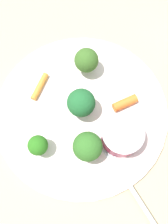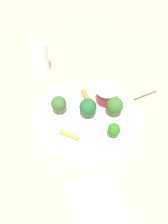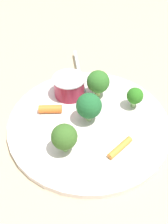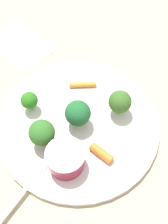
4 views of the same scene
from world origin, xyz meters
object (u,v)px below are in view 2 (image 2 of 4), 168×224
Objects in this scene: sauce_cup at (107,95)px; carrot_stick_1 at (87,95)px; broccoli_floret_2 at (114,130)px; broccoli_floret_0 at (115,107)px; broccoli_floret_1 at (89,108)px; napkin at (99,208)px; plate at (88,117)px; fork at (135,97)px; drinking_glass at (39,57)px; carrot_stick_0 at (69,135)px; broccoli_floret_3 at (59,104)px.

sauce_cup is 1.50× the size of carrot_stick_1.
broccoli_floret_0 is at bearing 168.81° from broccoli_floret_2.
sauce_cup is at bearing 136.43° from broccoli_floret_1.
broccoli_floret_0 is 0.41× the size of napkin.
broccoli_floret_2 reaches higher than sauce_cup.
fork reaches higher than plate.
carrot_stick_1 is (-0.08, 0.00, 0.01)m from plate.
carrot_stick_1 is 0.14m from fork.
drinking_glass reaches higher than broccoli_floret_0.
drinking_glass reaches higher than fork.
carrot_stick_1 is 0.22m from drinking_glass.
carrot_stick_0 is at bearing -38.10° from plate.
plate is at bearing -46.46° from sauce_cup.
carrot_stick_0 is at bearing 15.60° from broccoli_floret_3.
broccoli_floret_0 is (0.06, 0.01, 0.01)m from sauce_cup.
sauce_cup is 0.09m from fork.
napkin is (0.25, -0.07, -0.04)m from broccoli_floret_0.
fork is at bearing 58.54° from drinking_glass.
sauce_cup is 1.19× the size of broccoli_floret_3.
fork is 1.09× the size of napkin.
sauce_cup is 0.64× the size of drinking_glass.
drinking_glass is (-0.22, -0.06, 0.01)m from broccoli_floret_3.
broccoli_floret_3 reaches higher than fork.
broccoli_floret_2 is 0.17m from broccoli_floret_3.
napkin is (0.31, -0.06, -0.03)m from sauce_cup.
sauce_cup is 0.42× the size of fork.
broccoli_floret_0 is 0.11m from carrot_stick_1.
napkin is (0.17, -0.06, -0.04)m from broccoli_floret_2.
carrot_stick_0 is 1.22× the size of carrot_stick_1.
broccoli_floret_1 is 1.10× the size of carrot_stick_0.
broccoli_floret_3 is at bearing -74.86° from sauce_cup.
broccoli_floret_2 is (0.07, 0.06, -0.01)m from broccoli_floret_1.
drinking_glass is at bearing -163.70° from napkin.
broccoli_floret_0 is 1.06× the size of broccoli_floret_3.
drinking_glass is at bearing -164.03° from carrot_stick_0.
carrot_stick_1 is at bearing 41.87° from drinking_glass.
plate is 0.10m from broccoli_floret_2.
sauce_cup is at bearing 133.54° from plate.
plate is at bearing -3.30° from carrot_stick_1.
carrot_stick_0 is at bearing -42.20° from sauce_cup.
broccoli_floret_2 is (0.08, 0.06, 0.03)m from plate.
broccoli_floret_2 is (0.07, -0.01, -0.01)m from broccoli_floret_0.
broccoli_floret_3 reaches higher than sauce_cup.
napkin is at bearing -10.79° from sauce_cup.
carrot_stick_0 is 0.37× the size of napkin.
sauce_cup is 1.23× the size of carrot_stick_0.
broccoli_floret_3 is at bearing -104.29° from plate.
sauce_cup is (-0.06, 0.06, 0.03)m from plate.
broccoli_floret_1 reaches higher than sauce_cup.
sauce_cup reaches higher than plate.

